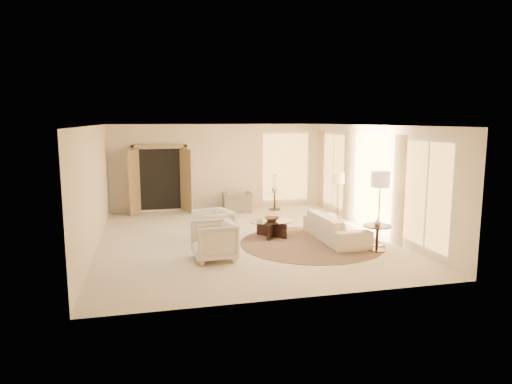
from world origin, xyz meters
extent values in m
cube|color=beige|center=(0.00, 0.00, -0.01)|extent=(7.00, 8.00, 0.02)
cube|color=white|center=(0.00, 0.00, 2.80)|extent=(7.00, 8.00, 0.02)
cube|color=beige|center=(0.00, 4.00, 1.40)|extent=(7.00, 0.04, 2.80)
cube|color=beige|center=(0.00, -4.00, 1.40)|extent=(7.00, 0.04, 2.80)
cube|color=beige|center=(-3.50, 0.00, 1.40)|extent=(0.04, 8.00, 2.80)
cube|color=beige|center=(3.50, 0.00, 1.40)|extent=(0.04, 8.00, 2.80)
cube|color=tan|center=(-1.90, 3.89, 1.08)|extent=(1.80, 0.12, 2.16)
cube|color=tan|center=(-2.70, 3.62, 1.03)|extent=(0.35, 0.66, 2.00)
cube|color=tan|center=(-1.10, 3.62, 1.03)|extent=(0.35, 0.66, 2.00)
cylinder|color=#3F2A20|center=(1.47, -0.84, 0.01)|extent=(3.59, 3.59, 0.01)
imported|color=white|center=(2.15, -0.69, 0.32)|extent=(0.91, 2.23, 0.65)
imported|color=white|center=(-0.77, -0.01, 0.42)|extent=(0.97, 1.00, 0.83)
imported|color=white|center=(-0.99, -1.54, 0.45)|extent=(0.86, 0.91, 0.89)
imported|color=gray|center=(0.50, 3.40, 0.41)|extent=(0.98, 0.68, 0.82)
cube|color=black|center=(0.71, -0.03, 0.19)|extent=(0.64, 0.67, 0.38)
cube|color=black|center=(0.71, -0.03, 0.19)|extent=(0.45, 0.80, 0.38)
cylinder|color=white|center=(0.71, -0.03, 0.41)|extent=(1.29, 1.29, 0.02)
cylinder|color=black|center=(2.68, -1.77, 0.01)|extent=(0.39, 0.39, 0.03)
cylinder|color=black|center=(2.68, -1.77, 0.29)|extent=(0.06, 0.06, 0.55)
cylinder|color=black|center=(2.68, -1.77, 0.57)|extent=(0.62, 0.62, 0.03)
cylinder|color=#2F231C|center=(1.76, 3.40, 0.01)|extent=(0.39, 0.39, 0.03)
cylinder|color=#2F231C|center=(1.76, 3.40, 0.29)|extent=(0.06, 0.06, 0.56)
cylinder|color=white|center=(1.76, 3.40, 0.58)|extent=(0.51, 0.51, 0.03)
cylinder|color=#2F231C|center=(2.90, 0.93, 0.01)|extent=(0.25, 0.25, 0.03)
cylinder|color=#2F231C|center=(2.90, 0.93, 0.63)|extent=(0.03, 0.03, 1.25)
cylinder|color=beige|center=(2.90, 0.93, 1.32)|extent=(0.36, 0.36, 0.30)
cylinder|color=#2F231C|center=(2.90, -1.43, 0.02)|extent=(0.30, 0.30, 0.03)
cylinder|color=#2F231C|center=(2.90, -1.43, 0.75)|extent=(0.03, 0.03, 1.50)
cylinder|color=beige|center=(2.90, -1.43, 1.58)|extent=(0.43, 0.43, 0.36)
imported|color=brown|center=(0.71, -0.03, 0.46)|extent=(0.44, 0.44, 0.09)
imported|color=white|center=(2.68, -1.77, 0.66)|extent=(0.16, 0.16, 0.16)
imported|color=white|center=(1.76, 3.40, 0.70)|extent=(0.22, 0.22, 0.22)
camera|label=1|loc=(-2.32, -10.84, 2.92)|focal=32.00mm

